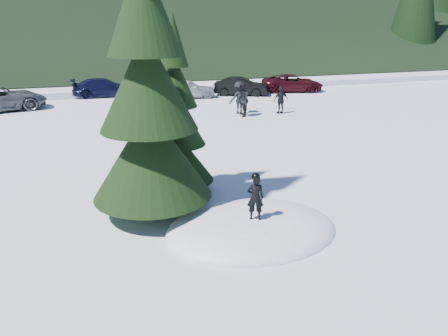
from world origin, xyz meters
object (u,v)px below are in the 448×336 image
object	(u,v)px
adult_2	(239,98)
car_6	(292,83)
car_3	(104,88)
adult_1	(281,100)
adult_0	(242,100)
spruce_short	(176,126)
child_skier	(255,198)
spruce_tall	(148,95)
car_5	(241,86)
car_4	(187,89)

from	to	relation	value
adult_2	car_6	distance (m)	9.12
car_3	adult_1	bearing A→B (deg)	-132.73
car_3	adult_0	bearing A→B (deg)	-141.41
spruce_short	car_3	world-z (taller)	spruce_short
child_skier	adult_1	world-z (taller)	child_skier
child_skier	car_3	distance (m)	22.70
spruce_short	car_3	xyz separation A→B (m)	(-1.05, 19.08, -1.47)
adult_1	car_6	distance (m)	8.28
spruce_tall	adult_2	world-z (taller)	spruce_tall
adult_1	car_6	xyz separation A→B (m)	(4.28, 7.09, -0.15)
car_3	spruce_short	bearing A→B (deg)	-174.97
adult_0	car_5	size ratio (longest dim) A/B	0.49
car_5	spruce_tall	bearing A→B (deg)	176.50
adult_0	car_5	world-z (taller)	adult_0
adult_2	child_skier	bearing A→B (deg)	67.81
car_3	car_5	world-z (taller)	car_3
adult_1	car_4	xyz separation A→B (m)	(-3.88, 6.63, -0.13)
adult_1	car_5	bearing A→B (deg)	-95.67
spruce_short	adult_1	xyz separation A→B (m)	(8.18, 9.97, -1.33)
car_3	child_skier	bearing A→B (deg)	-172.55
car_5	adult_2	bearing A→B (deg)	-177.71
spruce_tall	car_3	xyz separation A→B (m)	(-0.05, 20.48, -2.69)
spruce_tall	adult_0	xyz separation A→B (m)	(6.79, 11.30, -2.38)
car_3	car_5	size ratio (longest dim) A/B	1.14
adult_1	car_4	distance (m)	7.68
child_skier	adult_2	xyz separation A→B (m)	(4.76, 14.23, -0.14)
spruce_short	child_skier	bearing A→B (deg)	-71.82
adult_0	car_3	world-z (taller)	adult_0
adult_1	car_6	size ratio (longest dim) A/B	0.34
child_skier	adult_1	distance (m)	15.20
car_4	car_6	bearing A→B (deg)	-86.60
adult_0	adult_2	size ratio (longest dim) A/B	1.04
child_skier	adult_2	size ratio (longest dim) A/B	0.63
adult_0	car_3	xyz separation A→B (m)	(-6.84, 9.18, -0.31)
spruce_short	car_5	bearing A→B (deg)	63.70
spruce_tall	car_5	xyz separation A→B (m)	(9.22, 18.04, -2.69)
adult_0	adult_1	world-z (taller)	adult_0
car_3	car_4	size ratio (longest dim) A/B	1.15
child_skier	adult_1	bearing A→B (deg)	-97.94
spruce_short	adult_0	world-z (taller)	spruce_short
child_skier	adult_1	xyz separation A→B (m)	(7.03, 13.48, -0.27)
adult_2	car_6	bearing A→B (deg)	-139.61
spruce_tall	car_3	distance (m)	20.65
spruce_short	car_5	distance (m)	18.62
adult_1	car_4	size ratio (longest dim) A/B	0.41
car_6	car_4	bearing A→B (deg)	105.98
spruce_short	car_4	size ratio (longest dim) A/B	1.42
spruce_tall	car_4	bearing A→B (deg)	73.58
child_skier	adult_0	world-z (taller)	adult_0
spruce_tall	child_skier	distance (m)	3.78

